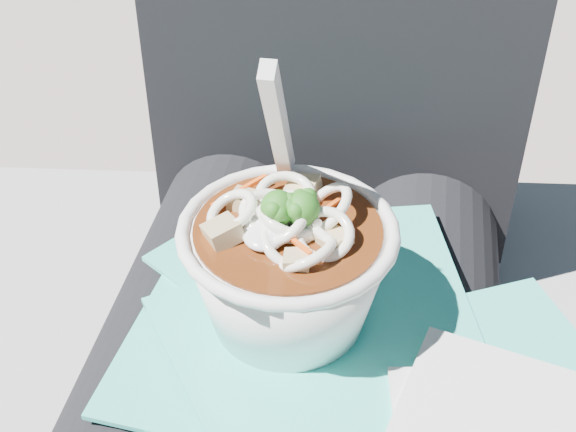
% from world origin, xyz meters
% --- Properties ---
extents(lap, '(0.32, 0.48, 0.14)m').
position_xyz_m(lap, '(0.00, 0.00, 0.53)').
color(lap, black).
rests_on(lap, stone_ledge).
extents(person_body, '(0.34, 0.94, 1.00)m').
position_xyz_m(person_body, '(0.00, 0.09, 0.55)').
color(person_body, black).
rests_on(person_body, ground).
extents(plastic_bag, '(0.36, 0.34, 0.02)m').
position_xyz_m(plastic_bag, '(0.04, -0.00, 0.61)').
color(plastic_bag, '#2EC0AE').
rests_on(plastic_bag, lap).
extents(udon_bowl, '(0.16, 0.16, 0.19)m').
position_xyz_m(udon_bowl, '(-0.00, 0.01, 0.67)').
color(udon_bowl, white).
rests_on(udon_bowl, plastic_bag).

